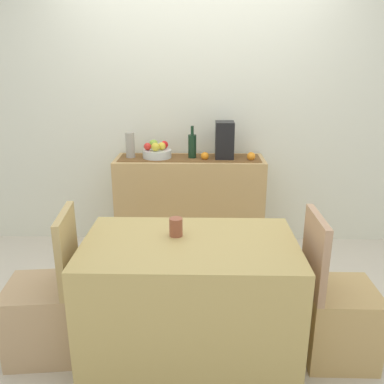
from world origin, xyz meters
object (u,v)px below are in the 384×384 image
at_px(sideboard_console, 190,205).
at_px(chair_near_window, 46,312).
at_px(ceramic_vase, 130,145).
at_px(coffee_maker, 224,140).
at_px(wine_bottle, 192,146).
at_px(dining_table, 190,299).
at_px(chair_by_corner, 336,316).
at_px(coffee_cup, 176,227).
at_px(fruit_bowl, 157,154).

distance_m(sideboard_console, chair_near_window, 1.68).
relative_size(ceramic_vase, chair_near_window, 0.25).
height_order(coffee_maker, chair_near_window, coffee_maker).
xyz_separation_m(wine_bottle, dining_table, (0.02, -1.45, -0.62)).
xyz_separation_m(sideboard_console, chair_by_corner, (0.91, -1.45, -0.17)).
relative_size(coffee_maker, dining_table, 0.27).
xyz_separation_m(wine_bottle, coffee_maker, (0.28, 0.00, 0.05)).
relative_size(wine_bottle, dining_table, 0.24).
xyz_separation_m(coffee_maker, coffee_cup, (-0.35, -1.37, -0.24)).
relative_size(sideboard_console, coffee_maker, 4.07).
height_order(fruit_bowl, wine_bottle, wine_bottle).
distance_m(coffee_cup, chair_near_window, 0.95).
bearing_deg(chair_near_window, sideboard_console, 60.30).
distance_m(fruit_bowl, chair_by_corner, 1.99).
bearing_deg(sideboard_console, dining_table, -88.45).
height_order(sideboard_console, chair_near_window, chair_near_window).
height_order(dining_table, coffee_cup, coffee_cup).
bearing_deg(ceramic_vase, chair_by_corner, -45.40).
distance_m(ceramic_vase, coffee_cup, 1.46).
height_order(ceramic_vase, coffee_cup, ceramic_vase).
height_order(dining_table, chair_by_corner, chair_by_corner).
bearing_deg(fruit_bowl, sideboard_console, 0.00).
bearing_deg(chair_near_window, ceramic_vase, 78.26).
xyz_separation_m(ceramic_vase, chair_near_window, (-0.30, -1.45, -0.72)).
relative_size(dining_table, chair_by_corner, 1.34).
relative_size(sideboard_console, wine_bottle, 4.61).
bearing_deg(ceramic_vase, fruit_bowl, 0.00).
bearing_deg(chair_by_corner, dining_table, -179.99).
bearing_deg(coffee_maker, chair_near_window, -127.98).
xyz_separation_m(dining_table, coffee_cup, (-0.08, 0.08, 0.42)).
height_order(sideboard_console, wine_bottle, wine_bottle).
bearing_deg(chair_near_window, coffee_maker, 52.02).
bearing_deg(chair_by_corner, coffee_cup, 174.93).
bearing_deg(wine_bottle, chair_by_corner, -58.69).
height_order(fruit_bowl, dining_table, fruit_bowl).
distance_m(wine_bottle, ceramic_vase, 0.55).
distance_m(fruit_bowl, ceramic_vase, 0.25).
bearing_deg(coffee_cup, ceramic_vase, 109.47).
bearing_deg(wine_bottle, coffee_cup, -92.71).
relative_size(sideboard_console, ceramic_vase, 5.82).
relative_size(fruit_bowl, wine_bottle, 0.89).
bearing_deg(wine_bottle, coffee_maker, 0.00).
height_order(coffee_maker, ceramic_vase, coffee_maker).
height_order(sideboard_console, coffee_maker, coffee_maker).
bearing_deg(wine_bottle, sideboard_console, 180.00).
distance_m(sideboard_console, coffee_cup, 1.41).
bearing_deg(chair_by_corner, coffee_maker, 112.47).
relative_size(wine_bottle, ceramic_vase, 1.26).
height_order(sideboard_console, dining_table, sideboard_console).
relative_size(fruit_bowl, ceramic_vase, 1.12).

